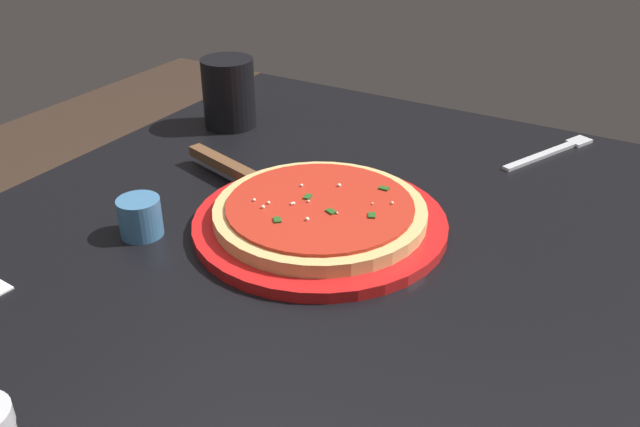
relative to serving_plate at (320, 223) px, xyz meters
name	(u,v)px	position (x,y,z in m)	size (l,w,h in m)	color
restaurant_table	(349,341)	(0.05, -0.01, -0.15)	(0.91, 0.95, 0.77)	black
serving_plate	(320,223)	(0.00, 0.00, 0.00)	(0.30, 0.30, 0.01)	red
pizza	(320,211)	(0.00, 0.00, 0.02)	(0.25, 0.25, 0.02)	#DBB26B
pizza_server	(240,174)	(-0.15, 0.04, 0.01)	(0.22, 0.10, 0.01)	silver
cup_tall_drink	(229,93)	(-0.29, 0.21, 0.05)	(0.08, 0.08, 0.11)	black
cup_small_sauce	(140,217)	(-0.17, -0.12, 0.02)	(0.05, 0.05, 0.05)	teal
fork	(553,151)	(0.19, 0.36, 0.00)	(0.09, 0.18, 0.00)	silver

